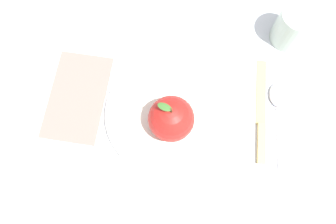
{
  "coord_description": "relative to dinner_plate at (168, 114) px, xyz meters",
  "views": [
    {
      "loc": [
        -0.06,
        0.19,
        0.6
      ],
      "look_at": [
        0.01,
        0.02,
        0.02
      ],
      "focal_mm": 36.3,
      "sensor_mm": 36.0,
      "label": 1
    }
  ],
  "objects": [
    {
      "name": "apple",
      "position": [
        -0.01,
        0.02,
        0.05
      ],
      "size": [
        0.08,
        0.08,
        0.09
      ],
      "color": "#B21E19",
      "rests_on": "dinner_plate"
    },
    {
      "name": "linen_napkin",
      "position": [
        0.17,
        0.04,
        -0.01
      ],
      "size": [
        0.15,
        0.2,
        0.0
      ],
      "primitive_type": "cube",
      "rotation": [
        0.0,
        0.0,
        3.41
      ],
      "color": "gray",
      "rests_on": "ground_plane"
    },
    {
      "name": "spoon",
      "position": [
        -0.18,
        -0.1,
        -0.0
      ],
      "size": [
        0.08,
        0.18,
        0.01
      ],
      "color": "silver",
      "rests_on": "ground_plane"
    },
    {
      "name": "knife",
      "position": [
        -0.16,
        -0.06,
        -0.01
      ],
      "size": [
        0.08,
        0.2,
        0.01
      ],
      "color": "#D8B766",
      "rests_on": "ground_plane"
    },
    {
      "name": "cup",
      "position": [
        -0.15,
        -0.25,
        0.04
      ],
      "size": [
        0.07,
        0.07,
        0.08
      ],
      "color": "#B2C6B2",
      "rests_on": "ground_plane"
    },
    {
      "name": "dinner_plate",
      "position": [
        0.0,
        0.0,
        0.0
      ],
      "size": [
        0.23,
        0.23,
        0.02
      ],
      "color": "silver",
      "rests_on": "ground_plane"
    },
    {
      "name": "ground_plane",
      "position": [
        -0.01,
        -0.02,
        -0.01
      ],
      "size": [
        2.4,
        2.4,
        0.0
      ],
      "primitive_type": "plane",
      "color": "silver"
    }
  ]
}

